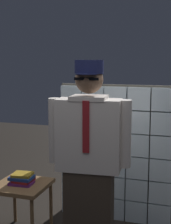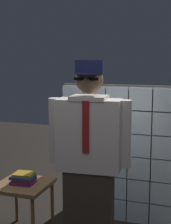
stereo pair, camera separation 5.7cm
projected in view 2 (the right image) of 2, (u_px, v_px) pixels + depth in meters
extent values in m
cube|color=silver|center=(75.00, 202.00, 4.03)|extent=(0.24, 0.08, 0.24)
cube|color=silver|center=(95.00, 205.00, 3.94)|extent=(0.24, 0.08, 0.24)
cube|color=silver|center=(116.00, 208.00, 3.86)|extent=(0.24, 0.08, 0.24)
cube|color=silver|center=(138.00, 212.00, 3.78)|extent=(0.24, 0.08, 0.24)
cube|color=silver|center=(161.00, 215.00, 3.69)|extent=(0.24, 0.08, 0.24)
cube|color=silver|center=(74.00, 182.00, 3.99)|extent=(0.24, 0.08, 0.24)
cube|color=silver|center=(95.00, 185.00, 3.90)|extent=(0.24, 0.08, 0.24)
cube|color=silver|center=(116.00, 187.00, 3.82)|extent=(0.24, 0.08, 0.24)
cube|color=silver|center=(139.00, 190.00, 3.74)|extent=(0.24, 0.08, 0.24)
cube|color=silver|center=(162.00, 193.00, 3.66)|extent=(0.24, 0.08, 0.24)
cube|color=silver|center=(74.00, 161.00, 3.95)|extent=(0.24, 0.08, 0.24)
cube|color=silver|center=(95.00, 163.00, 3.86)|extent=(0.24, 0.08, 0.24)
cube|color=silver|center=(117.00, 166.00, 3.78)|extent=(0.24, 0.08, 0.24)
cube|color=silver|center=(139.00, 168.00, 3.70)|extent=(0.24, 0.08, 0.24)
cube|color=silver|center=(163.00, 170.00, 3.62)|extent=(0.24, 0.08, 0.24)
cube|color=silver|center=(74.00, 140.00, 3.91)|extent=(0.24, 0.08, 0.24)
cube|color=silver|center=(95.00, 142.00, 3.83)|extent=(0.24, 0.08, 0.24)
cube|color=silver|center=(117.00, 143.00, 3.74)|extent=(0.24, 0.08, 0.24)
cube|color=silver|center=(140.00, 145.00, 3.66)|extent=(0.24, 0.08, 0.24)
cube|color=silver|center=(164.00, 147.00, 3.58)|extent=(0.24, 0.08, 0.24)
cube|color=silver|center=(74.00, 118.00, 3.87)|extent=(0.24, 0.08, 0.24)
cube|color=silver|center=(95.00, 120.00, 3.79)|extent=(0.24, 0.08, 0.24)
cube|color=silver|center=(117.00, 121.00, 3.70)|extent=(0.24, 0.08, 0.24)
cube|color=silver|center=(140.00, 122.00, 3.62)|extent=(0.24, 0.08, 0.24)
cube|color=silver|center=(165.00, 124.00, 3.54)|extent=(0.24, 0.08, 0.24)
cube|color=silver|center=(74.00, 96.00, 3.83)|extent=(0.24, 0.08, 0.24)
cube|color=silver|center=(95.00, 97.00, 3.75)|extent=(0.24, 0.08, 0.24)
cube|color=silver|center=(118.00, 98.00, 3.66)|extent=(0.24, 0.08, 0.24)
cube|color=silver|center=(141.00, 99.00, 3.58)|extent=(0.24, 0.08, 0.24)
cube|color=silver|center=(165.00, 100.00, 3.50)|extent=(0.24, 0.08, 0.24)
cube|color=#5B5447|center=(118.00, 153.00, 3.81)|extent=(1.30, 0.02, 1.55)
cube|color=#382D23|center=(89.00, 217.00, 2.97)|extent=(0.43, 0.25, 0.87)
cube|color=silver|center=(89.00, 135.00, 2.86)|extent=(0.56, 0.29, 0.61)
cube|color=maroon|center=(86.00, 127.00, 2.73)|extent=(0.06, 0.02, 0.43)
cube|color=silver|center=(89.00, 98.00, 2.81)|extent=(0.32, 0.27, 0.04)
sphere|color=#846047|center=(89.00, 80.00, 2.79)|extent=(0.23, 0.23, 0.23)
ellipsoid|color=black|center=(88.00, 85.00, 2.74)|extent=(0.16, 0.10, 0.11)
cube|color=black|center=(86.00, 79.00, 2.68)|extent=(0.20, 0.03, 0.02)
cylinder|color=#191E47|center=(87.00, 74.00, 2.70)|extent=(0.19, 0.19, 0.01)
cylinder|color=#191E47|center=(89.00, 67.00, 2.77)|extent=(0.24, 0.24, 0.11)
cylinder|color=silver|center=(125.00, 134.00, 2.79)|extent=(0.12, 0.12, 0.56)
cylinder|color=silver|center=(55.00, 130.00, 2.93)|extent=(0.12, 0.12, 0.56)
cube|color=brown|center=(23.00, 185.00, 3.46)|extent=(0.52, 0.52, 0.04)
cylinder|color=brown|center=(33.00, 223.00, 3.23)|extent=(0.04, 0.04, 0.51)
cylinder|color=brown|center=(16.00, 199.00, 3.78)|extent=(0.04, 0.04, 0.51)
cylinder|color=brown|center=(52.00, 205.00, 3.64)|extent=(0.04, 0.04, 0.51)
cube|color=#591E66|center=(23.00, 183.00, 3.44)|extent=(0.24, 0.17, 0.03)
cube|color=maroon|center=(25.00, 180.00, 3.45)|extent=(0.19, 0.19, 0.02)
cube|color=navy|center=(23.00, 177.00, 3.44)|extent=(0.23, 0.18, 0.03)
cube|color=olive|center=(24.00, 174.00, 3.45)|extent=(0.21, 0.19, 0.03)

